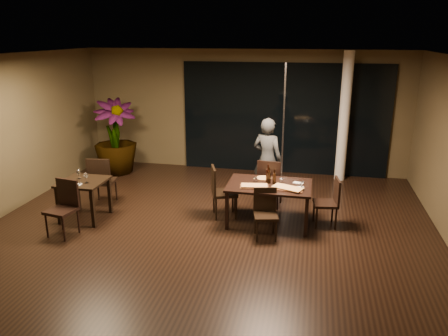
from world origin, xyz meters
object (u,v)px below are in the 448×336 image
Objects in this scene: chair_side_near at (64,204)px; bottle_b at (274,177)px; diner at (267,159)px; potted_plant at (115,137)px; bottle_a at (269,175)px; chair_side_far at (101,179)px; chair_main_left at (220,189)px; main_table at (269,188)px; bottle_c at (268,174)px; chair_main_near at (265,210)px; chair_main_far at (270,181)px; side_table at (83,187)px; chair_main_right at (330,200)px.

bottle_b is at bearing 29.29° from chair_side_near.
diner is (3.23, 2.37, 0.33)m from chair_side_near.
potted_plant is 6.13× the size of bottle_a.
chair_side_far is 1.34m from chair_side_near.
potted_plant reaches higher than bottle_a.
main_table is at bearing -116.10° from chair_main_left.
bottle_c is (3.37, 1.25, 0.38)m from chair_side_near.
chair_side_far is (-3.39, 0.18, -0.11)m from main_table.
chair_side_far is 3.49m from bottle_b.
chair_main_near is 0.46× the size of potted_plant.
chair_side_far is 3.39m from bottle_a.
potted_plant is (-0.63, 3.42, 0.38)m from chair_side_near.
bottle_c reaches higher than chair_side_far.
chair_main_far is at bearing 94.34° from bottle_a.
potted_plant is at bearing 151.46° from bottle_c.
chair_main_far reaches higher than main_table.
side_table is 0.46× the size of diner.
main_table is at bearing -77.05° from bottle_a.
bottle_c reaches higher than chair_main_far.
side_table is 3.43m from bottle_c.
bottle_a reaches higher than side_table.
potted_plant is at bearing 151.70° from bottle_b.
chair_main_right is (4.49, 0.60, -0.12)m from side_table.
chair_side_far is 3.38× the size of bottle_a.
chair_main_far is 3.37m from chair_side_far.
potted_plant reaches higher than chair_main_left.
bottle_c reaches higher than main_table.
chair_main_right is at bearing 17.64° from chair_main_near.
side_table is 0.81× the size of chair_main_far.
potted_plant is at bearing 4.00° from diner.
bottle_c is (3.35, -0.10, 0.36)m from chair_side_far.
diner is at bearing 46.46° from chair_side_near.
bottle_c is at bearing 9.83° from side_table.
potted_plant is at bearing 150.77° from main_table.
bottle_c is (0.14, -1.12, 0.05)m from diner.
potted_plant reaches higher than bottle_c.
chair_main_left is 0.97× the size of chair_side_far.
chair_side_far is at bearing 178.34° from bottle_c.
bottle_b is at bearing -19.50° from bottle_c.
main_table is 4.37× the size of bottle_c.
main_table is 3.60m from chair_side_near.
bottle_b is (0.08, 0.04, 0.21)m from main_table.
chair_side_far is 0.58× the size of diner.
chair_main_far is 4.26m from potted_plant.
chair_side_near is at bearing -82.81° from chair_main_right.
bottle_b is (0.15, -0.72, 0.34)m from chair_main_far.
bottle_c is at bearing 170.68° from chair_side_far.
potted_plant is at bearing 132.15° from chair_main_near.
side_table is 4.53m from chair_main_right.
potted_plant is at bearing -80.31° from chair_side_far.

